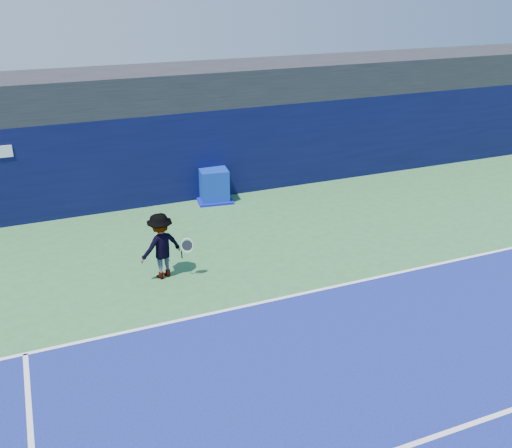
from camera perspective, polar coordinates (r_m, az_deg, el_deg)
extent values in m
plane|color=#32703B|center=(11.20, 5.79, -15.49)|extent=(80.00, 80.00, 0.00)
cube|color=white|center=(13.41, -0.23, -8.02)|extent=(24.00, 0.10, 0.01)
cube|color=black|center=(19.85, -9.80, 13.31)|extent=(36.00, 3.00, 1.20)
cube|color=#090B32|center=(19.39, -8.69, 6.74)|extent=(36.00, 1.00, 3.00)
cube|color=#0B299D|center=(19.32, -4.26, 3.94)|extent=(1.04, 1.04, 1.11)
cube|color=#0B0D9D|center=(19.50, -4.21, 2.51)|extent=(1.30, 1.30, 0.07)
imported|color=white|center=(14.39, -9.48, -2.18)|extent=(1.25, 0.94, 1.72)
cylinder|color=black|center=(14.35, -7.44, -3.05)|extent=(0.08, 0.15, 0.27)
torus|color=white|center=(14.23, -6.90, -2.14)|extent=(0.32, 0.18, 0.31)
cylinder|color=black|center=(14.23, -6.90, -2.14)|extent=(0.27, 0.14, 0.26)
sphere|color=#BDE519|center=(14.98, -10.05, -1.38)|extent=(0.08, 0.08, 0.08)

